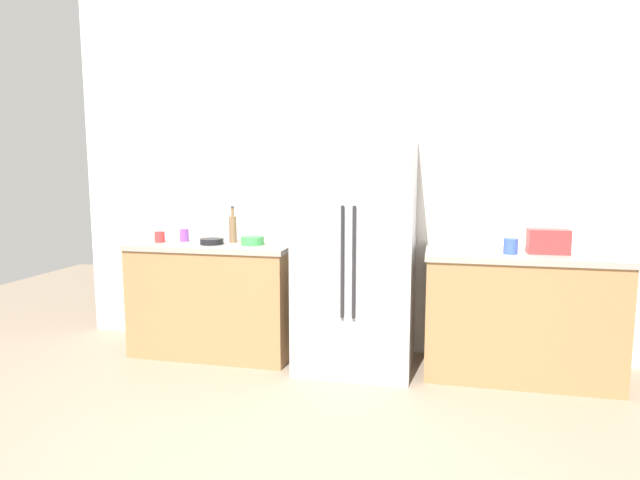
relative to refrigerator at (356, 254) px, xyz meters
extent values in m
plane|color=gray|center=(-0.09, -1.49, -0.87)|extent=(9.77, 9.77, 0.00)
cube|color=silver|center=(-0.09, 0.43, 0.65)|extent=(4.88, 0.10, 3.03)
cube|color=#9E7247|center=(-1.17, 0.06, -0.43)|extent=(1.29, 0.62, 0.87)
cube|color=gray|center=(-1.17, 0.06, 0.02)|extent=(1.32, 0.65, 0.04)
cube|color=#9E7247|center=(1.18, 0.06, -0.43)|extent=(1.32, 0.62, 0.87)
cube|color=gray|center=(1.18, 0.06, 0.02)|extent=(1.35, 0.65, 0.04)
cube|color=#B2B5BA|center=(0.00, 0.00, 0.00)|extent=(0.85, 0.72, 1.73)
cylinder|color=#262628|center=(-0.04, -0.37, 0.00)|extent=(0.02, 0.02, 0.78)
cylinder|color=#262628|center=(0.04, -0.37, 0.00)|extent=(0.02, 0.02, 0.78)
cube|color=red|center=(1.35, 0.05, 0.13)|extent=(0.28, 0.15, 0.17)
cylinder|color=brown|center=(-1.03, 0.11, 0.15)|extent=(0.06, 0.06, 0.21)
cylinder|color=brown|center=(-1.03, 0.11, 0.29)|extent=(0.03, 0.03, 0.07)
cylinder|color=#333338|center=(-1.03, 0.11, 0.33)|extent=(0.03, 0.03, 0.02)
cylinder|color=red|center=(-1.62, -0.01, 0.09)|extent=(0.08, 0.08, 0.09)
cylinder|color=blue|center=(1.10, -0.02, 0.10)|extent=(0.10, 0.10, 0.11)
cylinder|color=purple|center=(-1.45, 0.08, 0.10)|extent=(0.07, 0.07, 0.10)
cylinder|color=green|center=(-0.83, 0.02, 0.08)|extent=(0.18, 0.18, 0.07)
cylinder|color=black|center=(-1.15, -0.03, 0.07)|extent=(0.18, 0.18, 0.05)
camera|label=1|loc=(0.59, -3.90, 0.63)|focal=29.70mm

